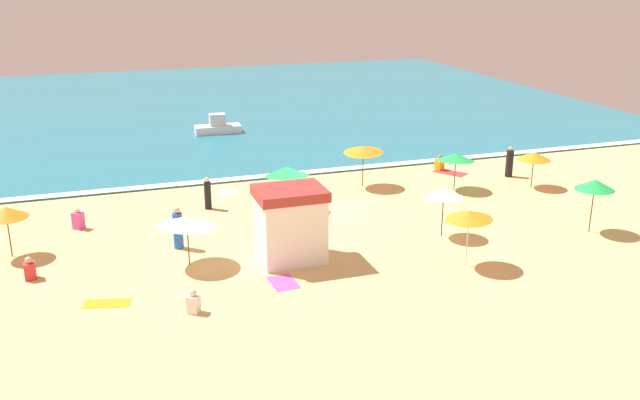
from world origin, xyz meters
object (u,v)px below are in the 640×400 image
object	(u,v)px
beachgoer_0	(193,302)
beachgoer_5	(440,163)
beach_umbrella_2	(6,212)
beach_umbrella_0	(187,221)
beachgoer_3	(509,163)
beachgoer_4	(30,269)
parked_bicycle	(270,222)
small_boat_0	(218,127)
beach_umbrella_7	(595,185)
beach_umbrella_3	(534,156)
beachgoer_2	(178,229)
beachgoer_6	(208,194)
beach_umbrella_6	(444,193)
beach_umbrella_4	(287,171)
beach_umbrella_5	(469,215)
lifeguard_cabana	(290,224)
beachgoer_1	(78,220)
beach_umbrella_1	(456,157)
beach_umbrella_8	(363,149)

from	to	relation	value
beachgoer_0	beachgoer_5	world-z (taller)	beachgoer_5
beach_umbrella_2	beachgoer_5	bearing A→B (deg)	14.74
beachgoer_0	beachgoer_5	size ratio (longest dim) A/B	0.95
beach_umbrella_0	beachgoer_3	distance (m)	19.32
beachgoer_4	beachgoer_5	world-z (taller)	beachgoer_5
parked_bicycle	small_boat_0	bearing A→B (deg)	86.14
beachgoer_3	small_boat_0	size ratio (longest dim) A/B	0.53
beach_umbrella_7	beach_umbrella_2	bearing A→B (deg)	167.94
beach_umbrella_3	beach_umbrella_0	bearing A→B (deg)	-166.61
beachgoer_4	small_boat_0	distance (m)	23.53
small_boat_0	beachgoer_2	bearing A→B (deg)	-105.05
beachgoer_0	beachgoer_4	distance (m)	6.90
beach_umbrella_2	beachgoer_6	distance (m)	8.98
beach_umbrella_6	beachgoer_0	bearing A→B (deg)	-161.91
beach_umbrella_4	beach_umbrella_6	distance (m)	7.51
parked_bicycle	small_boat_0	size ratio (longest dim) A/B	0.57
beach_umbrella_7	beach_umbrella_5	bearing A→B (deg)	-167.75
lifeguard_cabana	beach_umbrella_7	distance (m)	13.07
beach_umbrella_5	beachgoer_1	bearing A→B (deg)	147.59
beachgoer_6	small_boat_0	xyz separation A→B (m)	(3.31, 15.19, -0.21)
beach_umbrella_1	beach_umbrella_0	bearing A→B (deg)	-159.82
beach_umbrella_1	beach_umbrella_6	world-z (taller)	beach_umbrella_6
beach_umbrella_7	small_boat_0	size ratio (longest dim) A/B	0.76
beach_umbrella_4	parked_bicycle	size ratio (longest dim) A/B	1.34
beachgoer_4	small_boat_0	world-z (taller)	small_boat_0
beach_umbrella_6	beachgoer_1	bearing A→B (deg)	158.25
beach_umbrella_4	beach_umbrella_0	bearing A→B (deg)	-136.72
beach_umbrella_1	beachgoer_4	distance (m)	20.52
beachgoer_3	beachgoer_5	world-z (taller)	beachgoer_3
beachgoer_4	beach_umbrella_0	bearing A→B (deg)	-5.35
beach_umbrella_4	beachgoer_1	distance (m)	9.42
beach_umbrella_1	beachgoer_4	xyz separation A→B (m)	(-19.92, -4.70, -1.35)
beach_umbrella_4	beachgoer_4	distance (m)	11.98
beach_umbrella_2	beachgoer_1	size ratio (longest dim) A/B	2.36
beach_umbrella_5	beachgoer_3	distance (m)	12.89
beachgoer_1	beachgoer_5	world-z (taller)	beachgoer_1
beachgoer_0	beachgoer_6	bearing A→B (deg)	77.52
beach_umbrella_3	beachgoer_1	xyz separation A→B (m)	(-22.21, 1.07, -1.25)
lifeguard_cabana	beachgoer_1	world-z (taller)	lifeguard_cabana
beach_umbrella_8	beachgoer_2	xyz separation A→B (m)	(-10.16, -5.41, -1.16)
beachgoer_1	beach_umbrella_0	bearing A→B (deg)	-53.71
beach_umbrella_8	beachgoer_6	xyz separation A→B (m)	(-8.19, -0.96, -1.25)
beachgoer_5	small_boat_0	bearing A→B (deg)	128.61
lifeguard_cabana	beach_umbrella_7	bearing A→B (deg)	-5.14
beachgoer_3	beach_umbrella_5	bearing A→B (deg)	-129.99
beach_umbrella_0	beachgoer_0	xyz separation A→B (m)	(-0.44, -3.97, -1.39)
parked_bicycle	lifeguard_cabana	bearing A→B (deg)	-90.87
beachgoer_0	beachgoer_4	xyz separation A→B (m)	(-5.23, 4.50, 0.01)
beach_umbrella_8	beach_umbrella_5	bearing A→B (deg)	-90.26
beach_umbrella_0	beach_umbrella_5	xyz separation A→B (m)	(9.96, -3.43, 0.27)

